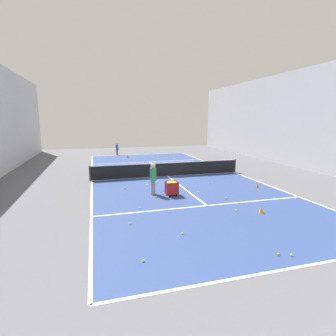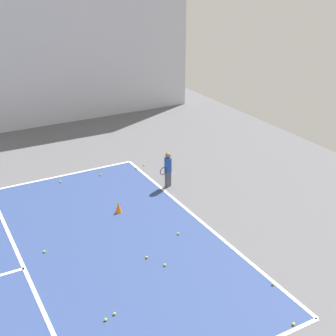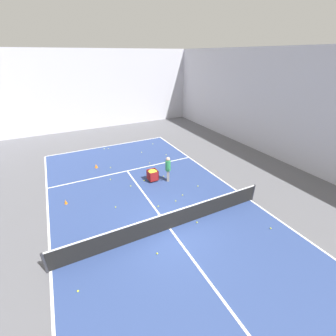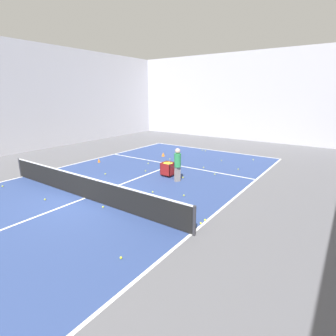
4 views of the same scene
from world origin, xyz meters
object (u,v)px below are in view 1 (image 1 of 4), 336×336
object	(u,v)px
tennis_net	(168,169)
player_near_baseline	(117,148)
ball_cart	(172,185)
training_cone_1	(128,156)
coach_at_net	(153,177)
training_cone_0	(261,210)

from	to	relation	value
tennis_net	player_near_baseline	world-z (taller)	player_near_baseline
ball_cart	tennis_net	bearing A→B (deg)	-103.42
ball_cart	training_cone_1	xyz separation A→B (m)	(0.47, -14.30, -0.36)
tennis_net	coach_at_net	distance (m)	4.48
player_near_baseline	training_cone_0	bearing A→B (deg)	-6.88
tennis_net	training_cone_0	xyz separation A→B (m)	(-1.81, 7.99, -0.37)
player_near_baseline	ball_cart	bearing A→B (deg)	-14.11
tennis_net	training_cone_1	world-z (taller)	tennis_net
player_near_baseline	training_cone_1	distance (m)	2.49
coach_at_net	ball_cart	distance (m)	1.07
training_cone_0	ball_cart	bearing A→B (deg)	-50.78
tennis_net	training_cone_0	distance (m)	8.20
tennis_net	training_cone_0	bearing A→B (deg)	102.78
tennis_net	training_cone_1	distance (m)	9.96
coach_at_net	ball_cart	bearing A→B (deg)	-91.75
ball_cart	training_cone_0	bearing A→B (deg)	129.22
coach_at_net	training_cone_1	bearing A→B (deg)	23.74
tennis_net	training_cone_1	xyz separation A→B (m)	(1.54, -9.84, -0.33)
training_cone_1	player_near_baseline	bearing A→B (deg)	-68.95
tennis_net	ball_cart	distance (m)	4.59
coach_at_net	training_cone_0	size ratio (longest dim) A/B	6.22
coach_at_net	ball_cart	world-z (taller)	coach_at_net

